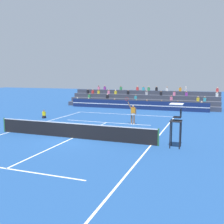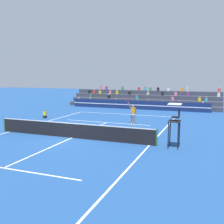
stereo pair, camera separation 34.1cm
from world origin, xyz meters
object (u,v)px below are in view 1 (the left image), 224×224
at_px(umpire_chair, 177,120).
at_px(ball_kid_courtside, 44,115).
at_px(tennis_player, 133,113).
at_px(tennis_ball, 119,135).

height_order(umpire_chair, ball_kid_courtside, umpire_chair).
bearing_deg(tennis_player, tennis_ball, -87.04).
distance_m(umpire_chair, tennis_player, 7.83).
bearing_deg(umpire_chair, ball_kid_courtside, 154.81).
bearing_deg(tennis_player, ball_kid_courtside, 178.98).
xyz_separation_m(tennis_player, tennis_ball, (0.23, -4.45, -0.95)).
distance_m(ball_kid_courtside, tennis_ball, 10.67).
xyz_separation_m(umpire_chair, tennis_player, (-4.50, 6.36, -0.73)).
xyz_separation_m(umpire_chair, tennis_ball, (-4.27, 1.92, -1.68)).
bearing_deg(tennis_ball, ball_kid_courtside, 154.37).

